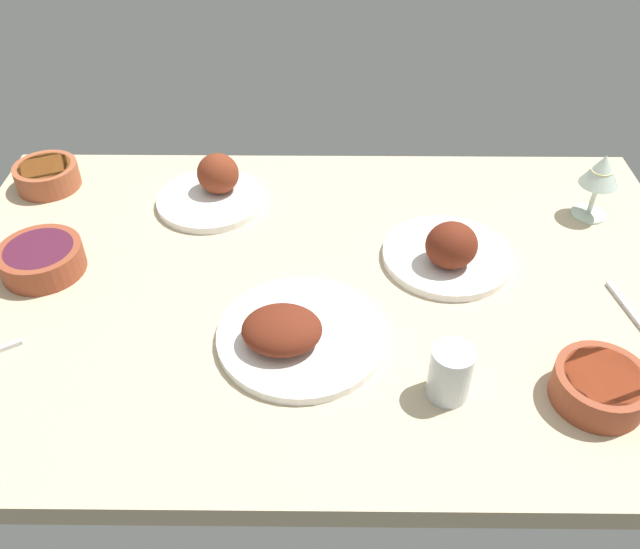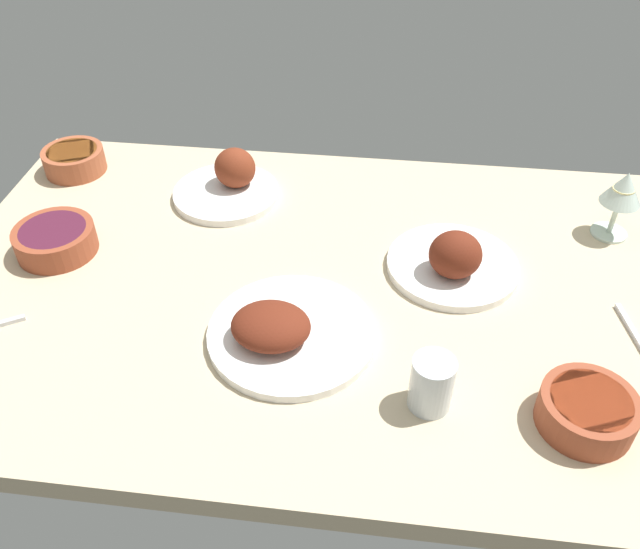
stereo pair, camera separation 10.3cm
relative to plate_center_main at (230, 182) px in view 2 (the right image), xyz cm
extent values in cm
cube|color=#C6B28E|center=(-22.51, 26.53, -4.87)|extent=(140.00, 90.00, 4.00)
cylinder|color=white|center=(0.73, 1.17, -2.07)|extent=(22.41, 22.41, 1.60)
ellipsoid|color=maroon|center=(-0.95, -1.53, 2.71)|extent=(8.73, 8.14, 8.65)
cylinder|color=white|center=(-19.55, 40.61, -2.07)|extent=(27.88, 27.88, 1.60)
ellipsoid|color=#602314|center=(-16.60, 42.79, 1.45)|extent=(12.89, 10.82, 5.91)
cylinder|color=white|center=(-46.38, 19.57, -2.07)|extent=(24.28, 24.28, 1.60)
ellipsoid|color=#602314|center=(-46.20, 22.51, 2.80)|extent=(9.45, 8.55, 8.85)
cylinder|color=brown|center=(28.52, 23.31, -0.30)|extent=(15.09, 15.09, 5.14)
cylinder|color=#4C192D|center=(28.52, 23.31, 1.76)|extent=(12.37, 12.37, 1.00)
cylinder|color=#A35133|center=(36.72, -5.07, -0.26)|extent=(13.37, 13.37, 5.23)
cylinder|color=brown|center=(36.72, -5.07, 1.86)|extent=(10.96, 10.96, 1.00)
cylinder|color=brown|center=(-64.27, 52.62, -0.19)|extent=(13.95, 13.95, 5.36)
cylinder|color=#9E3314|center=(-64.27, 52.62, 1.99)|extent=(11.44, 11.44, 1.00)
cylinder|color=silver|center=(-77.54, 4.77, -2.62)|extent=(7.00, 7.00, 0.50)
cylinder|color=silver|center=(-77.54, 4.77, 1.13)|extent=(1.00, 1.00, 7.00)
cone|color=silver|center=(-77.54, 4.77, 7.88)|extent=(7.60, 7.60, 6.50)
cylinder|color=beige|center=(-77.54, 4.77, 6.43)|extent=(4.18, 4.18, 2.80)
cylinder|color=silver|center=(-41.99, 51.76, 1.65)|extent=(6.46, 6.46, 9.04)
cube|color=silver|center=(-76.26, 35.32, -2.47)|extent=(4.20, 17.86, 0.80)
camera|label=1|loc=(-23.30, 116.78, 76.20)|focal=37.14mm
camera|label=2|loc=(-33.53, 116.11, 76.20)|focal=37.14mm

